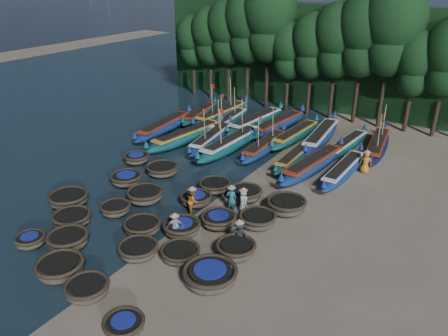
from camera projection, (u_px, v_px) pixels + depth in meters
The scene contains 62 objects.
ground at pixel (211, 203), 26.81m from camera, with size 120.00×120.00×0.00m, color gray.
foliage_wall at pixel (346, 60), 42.69m from camera, with size 40.00×3.00×10.00m, color black.
coracle_1 at pixel (30, 240), 22.49m from camera, with size 1.73×1.73×0.64m.
coracle_2 at pixel (60, 267), 20.31m from camera, with size 2.75×2.75×0.79m.
coracle_3 at pixel (87, 289), 19.01m from camera, with size 2.00×2.00×0.73m.
coracle_4 at pixel (124, 325), 17.13m from camera, with size 1.87×1.87×0.64m.
coracle_5 at pixel (72, 218), 24.34m from camera, with size 2.24×2.24×0.73m.
coracle_6 at pixel (68, 240), 22.34m from camera, with size 2.26×2.26×0.83m.
coracle_7 at pixel (138, 249), 21.69m from camera, with size 2.16×2.16×0.70m.
coracle_8 at pixel (180, 253), 21.47m from camera, with size 2.44×2.44×0.66m.
coracle_9 at pixel (210, 275), 19.75m from camera, with size 2.72×2.72×0.83m.
coracle_10 at pixel (68, 199), 26.36m from camera, with size 2.60×2.60×0.80m.
coracle_11 at pixel (116, 209), 25.41m from camera, with size 2.18×2.18×0.68m.
coracle_12 at pixel (142, 226), 23.65m from camera, with size 2.27×2.27×0.69m.
coracle_13 at pixel (182, 228), 23.46m from camera, with size 2.50×2.50×0.76m.
coracle_14 at pixel (236, 249), 21.67m from camera, with size 2.21×2.21×0.77m.
coracle_15 at pixel (126, 179), 28.93m from camera, with size 2.62×2.62×0.75m.
coracle_16 at pixel (145, 195), 26.78m from camera, with size 2.72×2.72×0.81m.
coracle_17 at pixel (196, 199), 26.44m from camera, with size 2.09×2.09×0.71m.
coracle_18 at pixel (219, 220), 24.20m from camera, with size 2.19×2.19×0.75m.
coracle_19 at pixel (258, 219), 24.24m from camera, with size 2.13×2.13×0.77m.
coracle_20 at pixel (136, 158), 32.09m from camera, with size 2.05×2.05×0.73m.
coracle_21 at pixel (162, 169), 30.29m from camera, with size 2.47×2.47×0.75m.
coracle_22 at pixel (215, 186), 28.08m from camera, with size 2.32×2.32×0.70m.
coracle_23 at pixel (245, 194), 26.98m from camera, with size 2.15×2.15×0.78m.
coracle_24 at pixel (286, 205), 25.60m from camera, with size 2.60×2.60×0.85m.
long_boat_1 at pixel (165, 126), 38.05m from camera, with size 2.29×8.63×1.52m.
long_boat_2 at pixel (187, 136), 35.79m from camera, with size 2.76×9.06×1.61m.
long_boat_3 at pixel (212, 138), 35.45m from camera, with size 2.75×8.13×3.50m.
long_boat_4 at pixel (232, 143), 34.25m from camera, with size 1.88×9.16×3.89m.
long_boat_5 at pixel (265, 146), 34.02m from camera, with size 1.73×7.87×3.34m.
long_boat_6 at pixel (295, 157), 32.17m from camera, with size 1.48×7.32×1.29m.
long_boat_7 at pixel (313, 164), 30.67m from camera, with size 2.60×8.68×1.54m.
long_boat_8 at pixel (344, 170), 29.95m from camera, with size 1.47×7.74×1.36m.
long_boat_9 at pixel (200, 114), 41.61m from camera, with size 2.46×7.24×1.29m.
long_boat_10 at pixel (222, 114), 41.16m from camera, with size 1.93×9.03×3.84m.
long_boat_11 at pixel (228, 121), 39.42m from camera, with size 2.25×8.04×3.43m.
long_boat_12 at pixel (256, 121), 39.26m from camera, with size 2.34×8.89×1.57m.
long_boat_13 at pixel (278, 124), 38.49m from camera, with size 2.49×8.77×1.55m.
long_boat_14 at pixel (296, 135), 36.21m from camera, with size 1.94×8.18×1.44m.
long_boat_15 at pixel (321, 136), 35.73m from camera, with size 2.51×9.06×1.60m.
long_boat_16 at pixel (347, 145), 34.29m from camera, with size 1.97×7.57×1.34m.
long_boat_17 at pixel (377, 146), 33.96m from camera, with size 2.56×8.36×3.58m.
fisherman_0 at pixel (243, 200), 25.48m from camera, with size 0.88×0.82×1.72m.
fisherman_1 at pixel (231, 197), 25.57m from camera, with size 0.70×0.59×1.82m.
fisherman_2 at pixel (193, 200), 25.36m from camera, with size 0.99×1.01×1.85m.
fisherman_3 at pixel (239, 234), 22.13m from camera, with size 1.12×0.74×1.82m.
fisherman_4 at pixel (175, 226), 22.89m from camera, with size 0.90×0.86×1.70m.
fisherman_5 at pixel (256, 134), 35.60m from camera, with size 1.43×0.60×1.69m.
fisherman_6 at pixel (366, 161), 30.43m from camera, with size 0.89×0.67×1.83m.
tree_0 at pixel (193, 41), 47.49m from camera, with size 3.68×3.68×8.68m.
tree_1 at pixel (210, 36), 46.08m from camera, with size 4.09×4.09×9.65m.
tree_2 at pixel (229, 31), 44.66m from camera, with size 4.51×4.51×10.63m.
tree_3 at pixel (248, 25), 43.25m from camera, with size 4.92×4.92×11.60m.
tree_4 at pixel (269, 19), 41.83m from camera, with size 5.34×5.34×12.58m.
tree_5 at pixel (289, 50), 41.82m from camera, with size 3.68×3.68×8.68m.
tree_6 at pixel (312, 45), 40.41m from camera, with size 4.09×4.09×9.65m.
tree_7 at pixel (337, 40), 39.00m from camera, with size 4.51×4.51×10.63m.
tree_8 at pixel (364, 34), 37.58m from camera, with size 4.92×4.92×11.60m.
tree_9 at pixel (393, 27), 36.17m from camera, with size 5.34×5.34×12.58m.
tree_10 at pixel (416, 63), 36.16m from camera, with size 3.68×3.68×8.68m.
tree_11 at pixel (448, 58), 34.74m from camera, with size 4.09×4.09×9.65m.
Camera 1 is at (13.39, -19.31, 13.12)m, focal length 35.00 mm.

